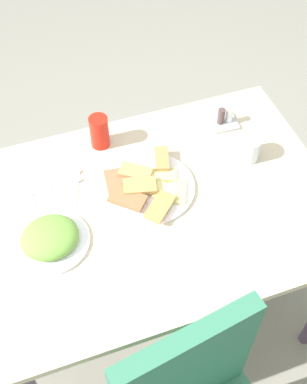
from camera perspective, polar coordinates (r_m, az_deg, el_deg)
ground_plane at (r=2.25m, az=0.24°, el=-12.30°), size 6.00×6.00×0.00m
dining_table at (r=1.71m, az=0.30°, el=-2.92°), size 1.16×0.82×0.71m
pide_platter at (r=1.67m, az=-0.56°, el=0.64°), size 0.30×0.31×0.04m
salad_plate_greens at (r=1.57m, az=-11.43°, el=-5.06°), size 0.24×0.24×0.07m
soda_can at (r=1.78m, az=-6.04°, el=6.69°), size 0.08×0.08×0.12m
drinking_glass at (r=1.77m, az=10.51°, el=4.82°), size 0.08×0.08×0.09m
paper_napkin at (r=1.72m, az=-10.73°, el=0.57°), size 0.18×0.18×0.00m
fork at (r=1.73m, az=-10.88°, el=1.10°), size 0.18×0.06×0.00m
spoon at (r=1.70m, az=-10.61°, el=0.22°), size 0.17×0.05×0.00m
condiment_caddy at (r=1.89m, az=7.91°, el=7.99°), size 0.10×0.10×0.07m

